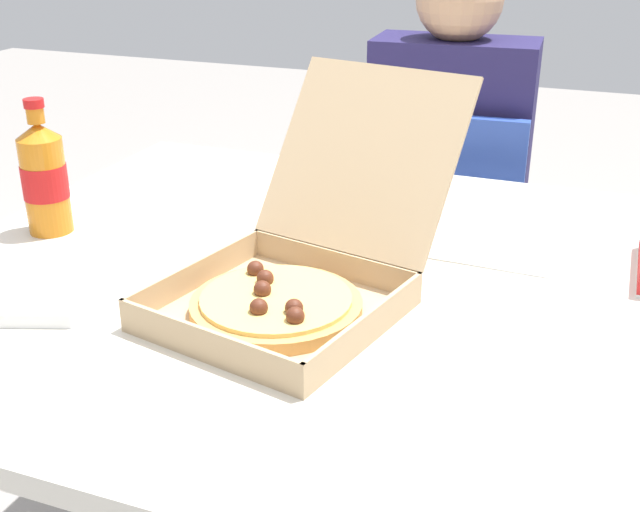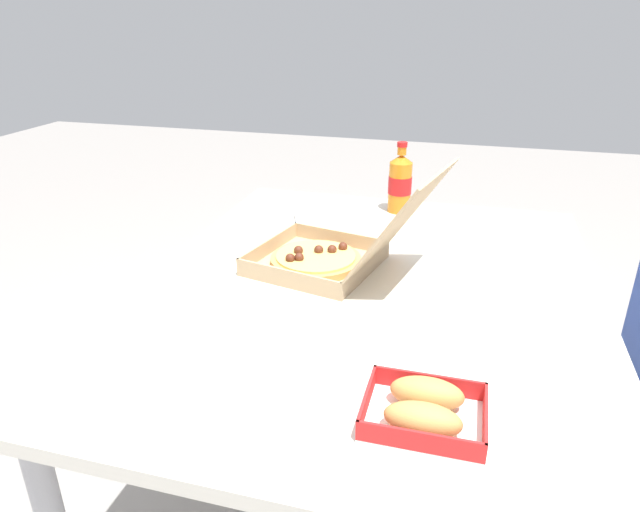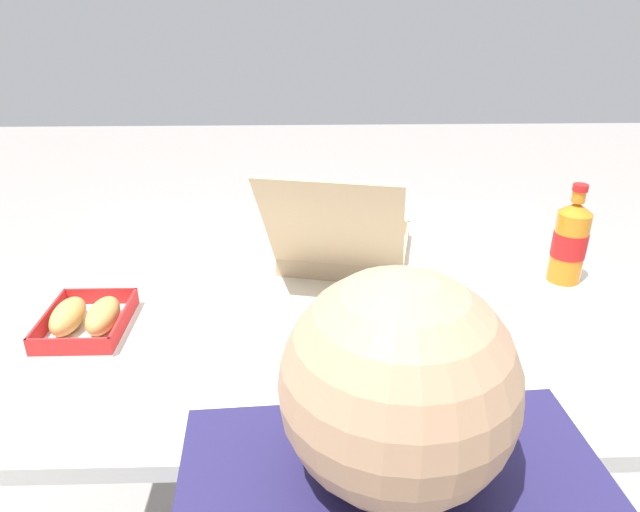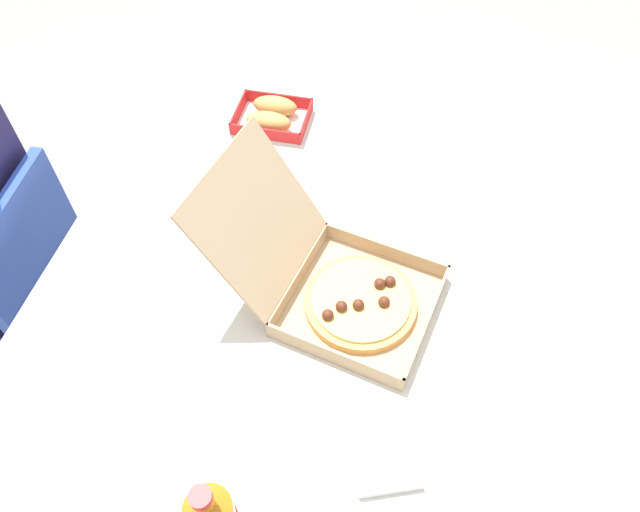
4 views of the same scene
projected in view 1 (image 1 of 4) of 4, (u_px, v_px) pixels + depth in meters
The scene contains 7 objects.
dining_table at pixel (362, 321), 1.21m from camera, with size 1.33×1.07×0.74m.
chair at pixel (443, 246), 1.95m from camera, with size 0.42×0.42×0.83m.
diner_person at pixel (452, 157), 1.92m from camera, with size 0.37×0.42×1.15m.
pizza_box_open at pixel (294, 275), 1.09m from camera, with size 0.38×0.50×0.29m.
cola_bottle at pixel (44, 177), 1.31m from camera, with size 0.07×0.07×0.22m.
paper_menu at pixel (488, 248), 1.28m from camera, with size 0.21×0.15×0.00m, color white.
napkin_pile at pixel (43, 302), 1.09m from camera, with size 0.11×0.11×0.02m, color white.
Camera 1 is at (0.32, -1.02, 1.25)m, focal length 45.20 mm.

